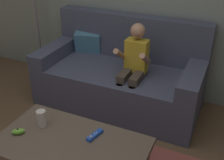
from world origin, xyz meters
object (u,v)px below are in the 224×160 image
object	(u,v)px
person_seated_on_couch	(133,67)
coffee_table	(71,151)
nunchuk_lime	(18,131)
soda_can	(42,118)
couch	(121,76)
game_remote_blue_near_edge	(95,135)

from	to	relation	value
person_seated_on_couch	coffee_table	bearing A→B (deg)	-92.48
coffee_table	nunchuk_lime	size ratio (longest dim) A/B	10.19
soda_can	couch	bearing A→B (deg)	83.50
game_remote_blue_near_edge	soda_can	bearing A→B (deg)	-173.65
person_seated_on_couch	coffee_table	xyz separation A→B (m)	(-0.05, -1.04, -0.17)
person_seated_on_couch	game_remote_blue_near_edge	size ratio (longest dim) A/B	6.43
couch	nunchuk_lime	size ratio (longest dim) A/B	16.81
game_remote_blue_near_edge	soda_can	distance (m)	0.40
couch	nunchuk_lime	world-z (taller)	couch
couch	coffee_table	xyz separation A→B (m)	(0.15, -1.22, 0.06)
game_remote_blue_near_edge	soda_can	size ratio (longest dim) A/B	1.18
person_seated_on_couch	soda_can	bearing A→B (deg)	-108.81
coffee_table	soda_can	size ratio (longest dim) A/B	8.23
couch	game_remote_blue_near_edge	distance (m)	1.14
nunchuk_lime	couch	bearing A→B (deg)	80.19
couch	person_seated_on_couch	distance (m)	0.35
couch	soda_can	distance (m)	1.17
person_seated_on_couch	nunchuk_lime	size ratio (longest dim) A/B	9.44
nunchuk_lime	game_remote_blue_near_edge	bearing A→B (deg)	21.27
couch	nunchuk_lime	xyz separation A→B (m)	(-0.22, -1.29, 0.15)
couch	person_seated_on_couch	bearing A→B (deg)	-42.39
person_seated_on_couch	soda_can	distance (m)	1.02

